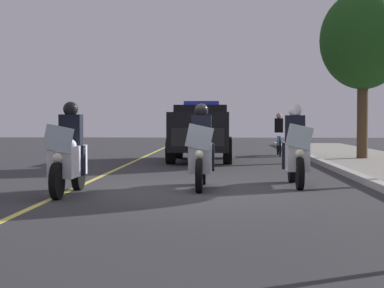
{
  "coord_description": "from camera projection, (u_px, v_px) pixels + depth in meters",
  "views": [
    {
      "loc": [
        11.95,
        0.59,
        1.34
      ],
      "look_at": [
        -0.21,
        0.0,
        0.9
      ],
      "focal_mm": 57.3,
      "sensor_mm": 36.0,
      "label": 1
    }
  ],
  "objects": [
    {
      "name": "police_motorcycle_lead_right",
      "position": [
        201.0,
        154.0,
        12.34
      ],
      "size": [
        2.14,
        0.56,
        1.72
      ],
      "color": "black",
      "rests_on": "ground"
    },
    {
      "name": "ground_plane",
      "position": [
        191.0,
        190.0,
        12.0
      ],
      "size": [
        80.0,
        80.0,
        0.0
      ],
      "primitive_type": "plane",
      "color": "#333335"
    },
    {
      "name": "police_motorcycle_lead_left",
      "position": [
        68.0,
        157.0,
        11.28
      ],
      "size": [
        2.14,
        0.56,
        1.72
      ],
      "color": "black",
      "rests_on": "ground"
    },
    {
      "name": "police_motorcycle_trailing",
      "position": [
        296.0,
        153.0,
        12.8
      ],
      "size": [
        2.14,
        0.56,
        1.72
      ],
      "color": "black",
      "rests_on": "ground"
    },
    {
      "name": "cyclist_background",
      "position": [
        279.0,
        134.0,
        24.06
      ],
      "size": [
        1.76,
        0.32,
        1.69
      ],
      "color": "black",
      "rests_on": "ground"
    },
    {
      "name": "lane_stripe_center",
      "position": [
        72.0,
        189.0,
        12.12
      ],
      "size": [
        48.0,
        0.12,
        0.01
      ],
      "primitive_type": "cube",
      "color": "#E0D14C",
      "rests_on": "ground"
    },
    {
      "name": "police_suv",
      "position": [
        201.0,
        130.0,
        20.89
      ],
      "size": [
        4.93,
        2.13,
        2.05
      ],
      "color": "black",
      "rests_on": "ground"
    },
    {
      "name": "curb_strip",
      "position": [
        384.0,
        187.0,
        11.82
      ],
      "size": [
        48.0,
        0.24,
        0.15
      ],
      "primitive_type": "cube",
      "color": "#B7B5AD",
      "rests_on": "ground"
    },
    {
      "name": "tree_far_back",
      "position": [
        363.0,
        41.0,
        20.8
      ],
      "size": [
        2.93,
        2.93,
        5.71
      ],
      "color": "#4C3823",
      "rests_on": "sidewalk_strip"
    }
  ]
}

